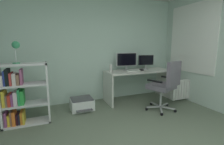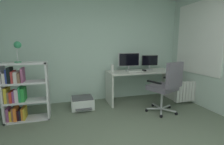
{
  "view_description": "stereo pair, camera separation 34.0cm",
  "coord_description": "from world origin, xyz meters",
  "px_view_note": "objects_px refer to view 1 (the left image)",
  "views": [
    {
      "loc": [
        -0.99,
        -1.03,
        1.36
      ],
      "look_at": [
        0.28,
        2.07,
        0.79
      ],
      "focal_mm": 26.24,
      "sensor_mm": 36.0,
      "label": 1
    },
    {
      "loc": [
        -0.67,
        -1.14,
        1.36
      ],
      "look_at": [
        0.28,
        2.07,
        0.79
      ],
      "focal_mm": 26.24,
      "sensor_mm": 36.0,
      "label": 2
    }
  ],
  "objects_px": {
    "office_chair": "(166,83)",
    "bookshelf": "(20,96)",
    "monitor_secondary": "(146,61)",
    "desk": "(138,78)",
    "desktop_speaker": "(111,68)",
    "computer_mouse": "(142,70)",
    "radiator": "(185,89)",
    "monitor_main": "(126,60)",
    "keyboard": "(133,71)",
    "desk_lamp": "(16,47)",
    "printer": "(82,104)"
  },
  "relations": [
    {
      "from": "radiator",
      "to": "monitor_main",
      "type": "bearing_deg",
      "value": 155.65
    },
    {
      "from": "desktop_speaker",
      "to": "office_chair",
      "type": "bearing_deg",
      "value": -46.21
    },
    {
      "from": "desk_lamp",
      "to": "keyboard",
      "type": "bearing_deg",
      "value": 7.15
    },
    {
      "from": "printer",
      "to": "radiator",
      "type": "relative_size",
      "value": 0.63
    },
    {
      "from": "computer_mouse",
      "to": "desktop_speaker",
      "type": "relative_size",
      "value": 0.59
    },
    {
      "from": "keyboard",
      "to": "bookshelf",
      "type": "distance_m",
      "value": 2.35
    },
    {
      "from": "computer_mouse",
      "to": "desk_lamp",
      "type": "distance_m",
      "value": 2.65
    },
    {
      "from": "monitor_secondary",
      "to": "desk",
      "type": "bearing_deg",
      "value": -161.26
    },
    {
      "from": "computer_mouse",
      "to": "bookshelf",
      "type": "xyz_separation_m",
      "value": [
        -2.57,
        -0.32,
        -0.25
      ]
    },
    {
      "from": "desk",
      "to": "printer",
      "type": "relative_size",
      "value": 3.22
    },
    {
      "from": "monitor_secondary",
      "to": "computer_mouse",
      "type": "xyz_separation_m",
      "value": [
        -0.22,
        -0.15,
        -0.19
      ]
    },
    {
      "from": "computer_mouse",
      "to": "office_chair",
      "type": "relative_size",
      "value": 0.1
    },
    {
      "from": "desk",
      "to": "radiator",
      "type": "bearing_deg",
      "value": -25.78
    },
    {
      "from": "monitor_secondary",
      "to": "printer",
      "type": "height_order",
      "value": "monitor_secondary"
    },
    {
      "from": "monitor_secondary",
      "to": "desktop_speaker",
      "type": "bearing_deg",
      "value": -177.22
    },
    {
      "from": "office_chair",
      "to": "bookshelf",
      "type": "xyz_separation_m",
      "value": [
        -2.66,
        0.46,
        -0.08
      ]
    },
    {
      "from": "desk",
      "to": "printer",
      "type": "bearing_deg",
      "value": -176.14
    },
    {
      "from": "office_chair",
      "to": "bookshelf",
      "type": "bearing_deg",
      "value": 170.08
    },
    {
      "from": "monitor_main",
      "to": "bookshelf",
      "type": "relative_size",
      "value": 0.5
    },
    {
      "from": "desktop_speaker",
      "to": "radiator",
      "type": "distance_m",
      "value": 1.9
    },
    {
      "from": "printer",
      "to": "radiator",
      "type": "xyz_separation_m",
      "value": [
        2.45,
        -0.4,
        0.17
      ]
    },
    {
      "from": "bookshelf",
      "to": "printer",
      "type": "height_order",
      "value": "bookshelf"
    },
    {
      "from": "bookshelf",
      "to": "radiator",
      "type": "height_order",
      "value": "bookshelf"
    },
    {
      "from": "monitor_main",
      "to": "desktop_speaker",
      "type": "distance_m",
      "value": 0.46
    },
    {
      "from": "keyboard",
      "to": "office_chair",
      "type": "relative_size",
      "value": 0.33
    },
    {
      "from": "desk",
      "to": "desk_lamp",
      "type": "distance_m",
      "value": 2.65
    },
    {
      "from": "keyboard",
      "to": "office_chair",
      "type": "xyz_separation_m",
      "value": [
        0.34,
        -0.75,
        -0.16
      ]
    },
    {
      "from": "desk_lamp",
      "to": "printer",
      "type": "xyz_separation_m",
      "value": [
        1.08,
        0.28,
        -1.2
      ]
    },
    {
      "from": "monitor_main",
      "to": "office_chair",
      "type": "distance_m",
      "value": 1.1
    },
    {
      "from": "monitor_secondary",
      "to": "desktop_speaker",
      "type": "distance_m",
      "value": 0.99
    },
    {
      "from": "desk",
      "to": "printer",
      "type": "height_order",
      "value": "desk"
    },
    {
      "from": "keyboard",
      "to": "office_chair",
      "type": "height_order",
      "value": "office_chair"
    },
    {
      "from": "keyboard",
      "to": "desk_lamp",
      "type": "height_order",
      "value": "desk_lamp"
    },
    {
      "from": "desk",
      "to": "monitor_secondary",
      "type": "relative_size",
      "value": 4.09
    },
    {
      "from": "printer",
      "to": "office_chair",
      "type": "bearing_deg",
      "value": -25.32
    },
    {
      "from": "desktop_speaker",
      "to": "radiator",
      "type": "bearing_deg",
      "value": -17.4
    },
    {
      "from": "keyboard",
      "to": "radiator",
      "type": "bearing_deg",
      "value": -17.8
    },
    {
      "from": "monitor_main",
      "to": "office_chair",
      "type": "xyz_separation_m",
      "value": [
        0.42,
        -0.93,
        -0.4
      ]
    },
    {
      "from": "desk_lamp",
      "to": "radiator",
      "type": "xyz_separation_m",
      "value": [
        3.54,
        -0.13,
        -1.03
      ]
    },
    {
      "from": "monitor_secondary",
      "to": "bookshelf",
      "type": "bearing_deg",
      "value": -170.54
    },
    {
      "from": "monitor_secondary",
      "to": "desktop_speaker",
      "type": "height_order",
      "value": "monitor_secondary"
    },
    {
      "from": "radiator",
      "to": "computer_mouse",
      "type": "bearing_deg",
      "value": 155.49
    },
    {
      "from": "desk",
      "to": "bookshelf",
      "type": "xyz_separation_m",
      "value": [
        -2.51,
        -0.37,
        -0.04
      ]
    },
    {
      "from": "printer",
      "to": "keyboard",
      "type": "bearing_deg",
      "value": 0.64
    },
    {
      "from": "desk",
      "to": "desk_lamp",
      "type": "xyz_separation_m",
      "value": [
        -2.51,
        -0.37,
        0.77
      ]
    },
    {
      "from": "computer_mouse",
      "to": "printer",
      "type": "bearing_deg",
      "value": -176.95
    },
    {
      "from": "office_chair",
      "to": "desk",
      "type": "bearing_deg",
      "value": 99.57
    },
    {
      "from": "monitor_secondary",
      "to": "computer_mouse",
      "type": "distance_m",
      "value": 0.33
    },
    {
      "from": "monitor_secondary",
      "to": "desk_lamp",
      "type": "height_order",
      "value": "desk_lamp"
    },
    {
      "from": "keyboard",
      "to": "computer_mouse",
      "type": "xyz_separation_m",
      "value": [
        0.26,
        0.03,
        0.01
      ]
    }
  ]
}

